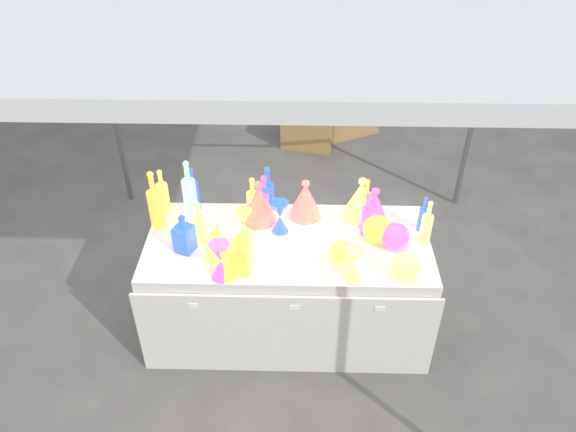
{
  "coord_description": "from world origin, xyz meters",
  "views": [
    {
      "loc": [
        0.07,
        -2.73,
        3.01
      ],
      "look_at": [
        0.0,
        0.0,
        0.95
      ],
      "focal_mm": 35.0,
      "sensor_mm": 36.0,
      "label": 1
    }
  ],
  "objects_px": {
    "cardboard_box_closed": "(309,128)",
    "bottle_0": "(162,189)",
    "decanter_0": "(217,242)",
    "hourglass_0": "(225,262)",
    "lampshade_0": "(305,199)",
    "globe_0": "(342,253)",
    "display_table": "(288,285)"
  },
  "relations": [
    {
      "from": "hourglass_0",
      "to": "globe_0",
      "type": "relative_size",
      "value": 1.47
    },
    {
      "from": "display_table",
      "to": "globe_0",
      "type": "relative_size",
      "value": 11.73
    },
    {
      "from": "hourglass_0",
      "to": "lampshade_0",
      "type": "bearing_deg",
      "value": 53.2
    },
    {
      "from": "bottle_0",
      "to": "globe_0",
      "type": "distance_m",
      "value": 1.29
    },
    {
      "from": "display_table",
      "to": "lampshade_0",
      "type": "height_order",
      "value": "lampshade_0"
    },
    {
      "from": "display_table",
      "to": "cardboard_box_closed",
      "type": "distance_m",
      "value": 2.58
    },
    {
      "from": "display_table",
      "to": "hourglass_0",
      "type": "distance_m",
      "value": 0.69
    },
    {
      "from": "display_table",
      "to": "cardboard_box_closed",
      "type": "height_order",
      "value": "display_table"
    },
    {
      "from": "globe_0",
      "to": "lampshade_0",
      "type": "relative_size",
      "value": 0.59
    },
    {
      "from": "decanter_0",
      "to": "lampshade_0",
      "type": "height_order",
      "value": "lampshade_0"
    },
    {
      "from": "lampshade_0",
      "to": "decanter_0",
      "type": "bearing_deg",
      "value": -114.43
    },
    {
      "from": "bottle_0",
      "to": "decanter_0",
      "type": "distance_m",
      "value": 0.67
    },
    {
      "from": "decanter_0",
      "to": "lampshade_0",
      "type": "relative_size",
      "value": 0.98
    },
    {
      "from": "display_table",
      "to": "decanter_0",
      "type": "xyz_separation_m",
      "value": [
        -0.42,
        -0.17,
        0.5
      ]
    },
    {
      "from": "globe_0",
      "to": "lampshade_0",
      "type": "bearing_deg",
      "value": 115.51
    },
    {
      "from": "display_table",
      "to": "lampshade_0",
      "type": "distance_m",
      "value": 0.59
    },
    {
      "from": "cardboard_box_closed",
      "to": "bottle_0",
      "type": "height_order",
      "value": "bottle_0"
    },
    {
      "from": "display_table",
      "to": "hourglass_0",
      "type": "height_order",
      "value": "hourglass_0"
    },
    {
      "from": "hourglass_0",
      "to": "globe_0",
      "type": "height_order",
      "value": "hourglass_0"
    },
    {
      "from": "cardboard_box_closed",
      "to": "globe_0",
      "type": "height_order",
      "value": "globe_0"
    },
    {
      "from": "cardboard_box_closed",
      "to": "lampshade_0",
      "type": "distance_m",
      "value": 2.38
    },
    {
      "from": "hourglass_0",
      "to": "lampshade_0",
      "type": "xyz_separation_m",
      "value": [
        0.46,
        0.61,
        0.02
      ]
    },
    {
      "from": "hourglass_0",
      "to": "display_table",
      "type": "bearing_deg",
      "value": 42.68
    },
    {
      "from": "lampshade_0",
      "to": "display_table",
      "type": "bearing_deg",
      "value": -85.8
    },
    {
      "from": "cardboard_box_closed",
      "to": "hourglass_0",
      "type": "bearing_deg",
      "value": -86.35
    },
    {
      "from": "decanter_0",
      "to": "globe_0",
      "type": "xyz_separation_m",
      "value": [
        0.74,
        -0.0,
        -0.07
      ]
    },
    {
      "from": "bottle_0",
      "to": "globe_0",
      "type": "relative_size",
      "value": 1.93
    },
    {
      "from": "globe_0",
      "to": "lampshade_0",
      "type": "height_order",
      "value": "lampshade_0"
    },
    {
      "from": "lampshade_0",
      "to": "bottle_0",
      "type": "bearing_deg",
      "value": -159.01
    },
    {
      "from": "bottle_0",
      "to": "hourglass_0",
      "type": "relative_size",
      "value": 1.31
    },
    {
      "from": "decanter_0",
      "to": "hourglass_0",
      "type": "xyz_separation_m",
      "value": [
        0.07,
        -0.16,
        -0.01
      ]
    },
    {
      "from": "lampshade_0",
      "to": "hourglass_0",
      "type": "bearing_deg",
      "value": -102.31
    }
  ]
}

